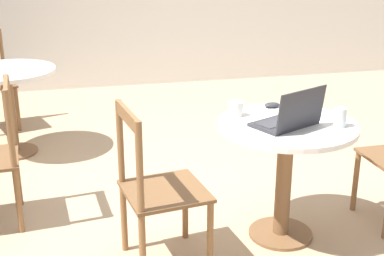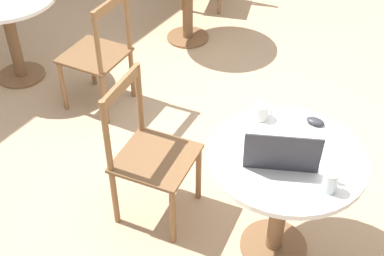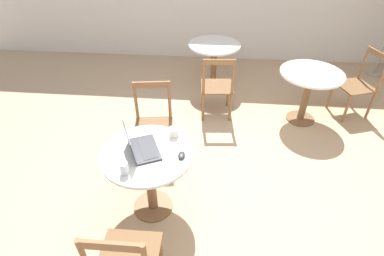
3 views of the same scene
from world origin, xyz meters
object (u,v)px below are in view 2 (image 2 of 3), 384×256
cafe_table_far (7,15)px  cafe_table_near (284,178)px  mouse (315,121)px  chair_near_back (149,154)px  chair_far_front (100,55)px  mug (261,111)px  drinking_glass (330,182)px  laptop (281,153)px

cafe_table_far → cafe_table_near: bearing=-101.3°
cafe_table_near → mouse: size_ratio=8.01×
chair_near_back → chair_far_front: (0.69, 0.92, 0.00)m
cafe_table_far → mug: size_ratio=6.40×
mug → chair_near_back: bearing=120.4°
chair_near_back → drinking_glass: 1.09m
mug → drinking_glass: bearing=-122.4°
laptop → cafe_table_far: bearing=77.4°
laptop → drinking_glass: size_ratio=3.95×
cafe_table_far → mouse: size_ratio=8.01×
cafe_table_far → chair_far_front: (0.07, -0.84, -0.12)m
drinking_glass → cafe_table_near: bearing=64.8°
chair_near_back → laptop: 0.83m
chair_near_back → chair_far_front: size_ratio=1.00×
mouse → drinking_glass: drinking_glass is taller
mug → cafe_table_near: bearing=-129.0°
mug → drinking_glass: size_ratio=1.15×
mug → drinking_glass: drinking_glass is taller
drinking_glass → cafe_table_far: bearing=77.3°
chair_near_back → drinking_glass: (-0.01, -1.04, 0.33)m
cafe_table_near → mug: (0.20, 0.25, 0.21)m
chair_near_back → laptop: size_ratio=2.13×
cafe_table_near → drinking_glass: drinking_glass is taller
laptop → mouse: 0.36m
cafe_table_near → drinking_glass: size_ratio=7.39×
chair_near_back → mouse: 0.95m
mouse → chair_far_front: bearing=81.0°
laptop → mug: 0.34m
cafe_table_near → mouse: mouse is taller
chair_far_front → drinking_glass: (-0.70, -1.96, 0.33)m
laptop → mouse: size_ratio=4.28×
mouse → cafe_table_near: bearing=175.1°
chair_far_front → mouse: chair_far_front is taller
cafe_table_near → mouse: bearing=-4.9°
chair_far_front → mug: (-0.38, -1.46, 0.32)m
laptop → mug: (0.26, 0.23, -0.00)m
cafe_table_far → mug: mug is taller
cafe_table_far → mouse: (-0.21, -2.57, 0.18)m
cafe_table_near → cafe_table_far: (0.51, 2.54, 0.00)m
cafe_table_far → mouse: 2.58m
cafe_table_far → chair_near_back: bearing=-109.4°
cafe_table_near → mug: mug is taller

